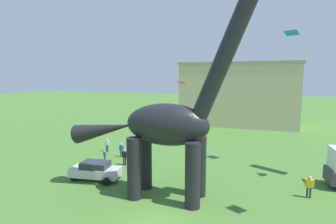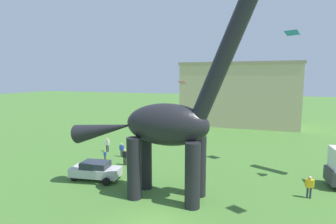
% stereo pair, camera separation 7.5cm
% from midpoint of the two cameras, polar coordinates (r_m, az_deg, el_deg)
% --- Properties ---
extents(dinosaur_sculpture, '(14.24, 3.02, 14.89)m').
position_cam_midpoint_polar(dinosaur_sculpture, '(19.16, -0.33, -2.65)').
color(dinosaur_sculpture, black).
rests_on(dinosaur_sculpture, ground_plane).
extents(parked_sedan_left, '(4.40, 2.33, 1.55)m').
position_cam_midpoint_polar(parked_sedan_left, '(24.41, -14.96, -11.79)').
color(parked_sedan_left, '#B7B7BC').
rests_on(parked_sedan_left, ground_plane).
extents(person_far_spectator, '(0.37, 0.16, 0.99)m').
position_cam_midpoint_polar(person_far_spectator, '(29.63, -13.10, -8.70)').
color(person_far_spectator, '#2D3347').
rests_on(person_far_spectator, ground_plane).
extents(person_near_flyer, '(0.61, 0.27, 1.62)m').
position_cam_midpoint_polar(person_near_flyer, '(32.59, -12.64, -6.51)').
color(person_near_flyer, '#2D3347').
rests_on(person_near_flyer, ground_plane).
extents(person_watching_child, '(0.61, 0.27, 1.63)m').
position_cam_midpoint_polar(person_watching_child, '(27.45, -9.04, -9.06)').
color(person_watching_child, black).
rests_on(person_watching_child, ground_plane).
extents(person_strolling_adult, '(0.57, 0.25, 1.53)m').
position_cam_midpoint_polar(person_strolling_adult, '(30.27, -9.69, -7.62)').
color(person_strolling_adult, '#2D3347').
rests_on(person_strolling_adult, ground_plane).
extents(person_photographer, '(0.62, 0.27, 1.66)m').
position_cam_midpoint_polar(person_photographer, '(22.60, 27.81, -13.46)').
color(person_photographer, '#2D3347').
rests_on(person_photographer, ground_plane).
extents(kite_mid_center, '(1.33, 1.18, 0.36)m').
position_cam_midpoint_polar(kite_mid_center, '(34.30, 3.07, 6.27)').
color(kite_mid_center, pink).
extents(kite_far_right, '(1.48, 1.34, 0.37)m').
position_cam_midpoint_polar(kite_far_right, '(28.49, 24.80, 14.96)').
color(kite_far_right, '#287AE5').
extents(background_building_block, '(20.43, 8.95, 11.26)m').
position_cam_midpoint_polar(background_building_block, '(50.97, 14.77, 3.72)').
color(background_building_block, '#CCB78E').
rests_on(background_building_block, ground_plane).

